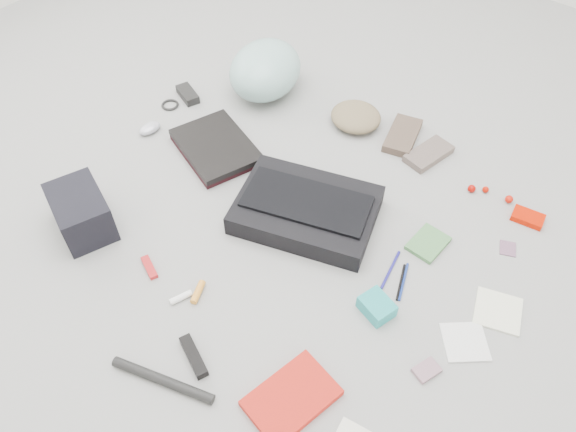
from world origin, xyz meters
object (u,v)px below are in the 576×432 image
Objects in this scene: bike_helmet at (265,70)px; camera_bag at (81,212)px; book_red at (292,398)px; laptop at (216,145)px; accordion_wallet at (377,307)px; messenger_bag at (306,210)px.

bike_helmet reaches higher than camera_bag.
book_red is (0.92, -0.98, -0.09)m from bike_helmet.
camera_bag is 0.91m from book_red.
book_red is at bearing -15.72° from laptop.
laptop is 3.36× the size of accordion_wallet.
bike_helmet is at bearing 144.77° from book_red.
messenger_bag is at bearing 135.75° from book_red.
accordion_wallet is at bearing 5.64° from laptop.
messenger_bag is 0.74m from camera_bag.
laptop reaches higher than book_red.
messenger_bag is 0.64m from book_red.
accordion_wallet is (0.85, -0.20, -0.01)m from laptop.
bike_helmet is 0.94m from camera_bag.
bike_helmet is (-0.10, 0.40, 0.07)m from laptop.
camera_bag reaches higher than accordion_wallet.
accordion_wallet is at bearing 97.57° from book_red.
laptop is 0.87m from accordion_wallet.
laptop is 1.00m from book_red.
camera_bag is at bearing -105.40° from bike_helmet.
camera_bag is at bearing -143.85° from accordion_wallet.
laptop is 0.42m from bike_helmet.
laptop is at bearing 156.56° from book_red.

